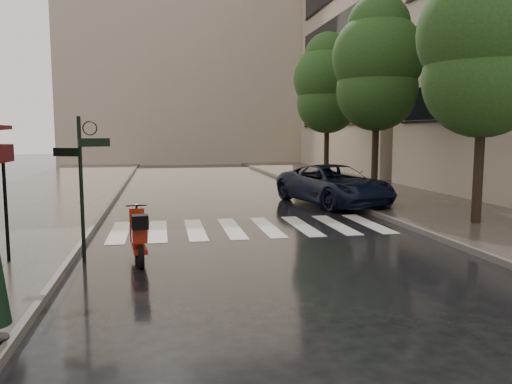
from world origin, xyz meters
name	(u,v)px	position (x,y,z in m)	size (l,w,h in m)	color
ground	(134,303)	(0.00, 0.00, 0.00)	(120.00, 120.00, 0.00)	black
sidewalk_near	(29,204)	(-4.50, 12.00, 0.06)	(6.00, 60.00, 0.12)	#38332D
sidewalk_far	(390,195)	(10.25, 12.00, 0.06)	(5.50, 60.00, 0.12)	#38332D
curb_near	(112,201)	(-1.45, 12.00, 0.07)	(0.12, 60.00, 0.16)	#595651
curb_far	(329,196)	(7.45, 12.00, 0.07)	(0.12, 60.00, 0.16)	#595651
crosswalk	(250,228)	(2.98, 6.00, 0.01)	(7.85, 3.20, 0.01)	silver
signpost	(81,176)	(-1.19, 3.00, 1.83)	(1.17, 0.29, 3.10)	black
haussmann_far	(388,41)	(16.50, 26.00, 9.25)	(8.00, 16.00, 18.50)	tan
backdrop_building	(188,51)	(3.00, 38.00, 10.00)	(22.00, 6.00, 20.00)	tan
tree_near	(485,42)	(9.60, 5.00, 5.32)	(3.80, 3.80, 7.99)	black
tree_mid	(377,65)	(9.50, 12.00, 5.59)	(3.80, 3.80, 8.34)	black
tree_far	(328,84)	(9.70, 19.00, 5.46)	(3.80, 3.80, 8.16)	black
scooter	(139,237)	(-0.02, 2.68, 0.53)	(0.54, 1.75, 1.15)	black
parked_car	(334,185)	(7.00, 10.12, 0.76)	(2.53, 5.48, 1.52)	black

